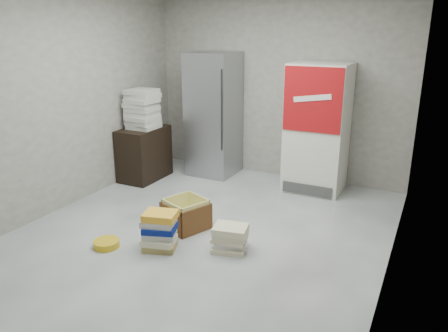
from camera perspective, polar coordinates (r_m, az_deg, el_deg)
name	(u,v)px	position (r m, az deg, el deg)	size (l,w,h in m)	color
ground	(197,237)	(4.99, -3.60, -9.28)	(5.00, 5.00, 0.00)	silver
room_shell	(193,75)	(4.47, -4.05, 11.73)	(4.04, 5.04, 2.82)	#A8A297
steel_fridge	(214,115)	(6.87, -1.35, 6.71)	(0.70, 0.72, 1.90)	#9FA2A7
coke_cooler	(317,128)	(6.29, 12.09, 4.87)	(0.80, 0.73, 1.80)	silver
wood_shelf	(144,153)	(6.83, -10.37, 1.62)	(0.50, 0.80, 0.80)	black
supply_box_stack	(142,109)	(6.67, -10.61, 7.33)	(0.44, 0.44, 0.58)	beige
phonebook_stack_main	(160,231)	(4.70, -8.41, -8.36)	(0.42, 0.38, 0.42)	#9B894A
phonebook_stack_side	(230,238)	(4.66, 0.82, -9.37)	(0.42, 0.40, 0.28)	beige
cardboard_box	(186,216)	(5.16, -4.98, -6.53)	(0.58, 0.58, 0.36)	yellow
bucket_lid	(107,244)	(4.93, -15.08, -9.76)	(0.28, 0.28, 0.07)	gold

